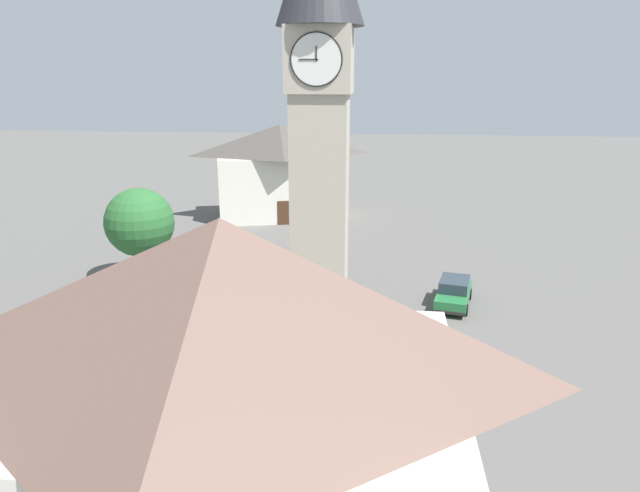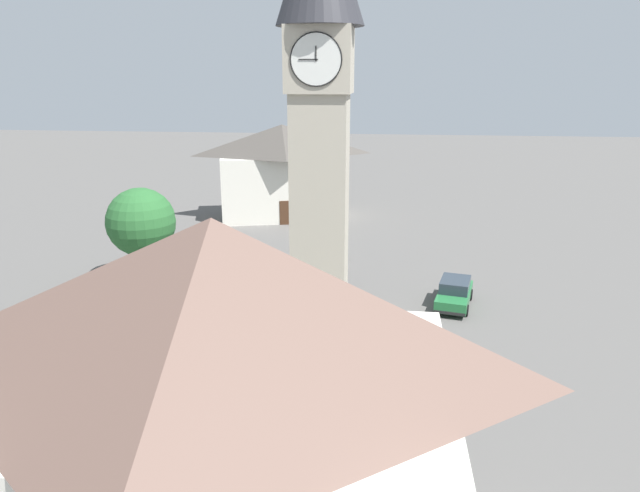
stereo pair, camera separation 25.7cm
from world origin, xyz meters
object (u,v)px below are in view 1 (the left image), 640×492
at_px(car_blue_kerb, 454,292).
at_px(car_white_side, 257,399).
at_px(car_silver_kerb, 120,326).
at_px(lamp_post, 214,273).
at_px(tree, 140,223).
at_px(pedestrian, 457,359).
at_px(car_red_corner, 329,255).
at_px(building_terrace_right, 280,171).
at_px(building_shop_left, 231,443).
at_px(clock_tower, 320,80).

distance_m(car_blue_kerb, car_white_side, 14.96).
relative_size(car_silver_kerb, lamp_post, 0.78).
bearing_deg(tree, pedestrian, 149.63).
height_order(car_red_corner, building_terrace_right, building_terrace_right).
bearing_deg(building_terrace_right, building_shop_left, 98.39).
height_order(car_blue_kerb, building_terrace_right, building_terrace_right).
relative_size(car_silver_kerb, tree, 0.73).
bearing_deg(car_white_side, lamp_post, -61.55).
xyz_separation_m(car_silver_kerb, car_white_side, (-8.03, 5.79, 0.00)).
relative_size(car_white_side, tree, 0.69).
xyz_separation_m(clock_tower, car_red_corner, (0.35, -9.31, -11.54)).
height_order(car_silver_kerb, car_white_side, same).
height_order(pedestrian, building_terrace_right, building_terrace_right).
height_order(clock_tower, pedestrian, clock_tower).
bearing_deg(car_silver_kerb, building_terrace_right, -97.48).
distance_m(car_blue_kerb, tree, 19.36).
height_order(car_white_side, pedestrian, pedestrian).
xyz_separation_m(tree, building_shop_left, (-11.73, 22.96, 1.31)).
xyz_separation_m(tree, building_terrace_right, (-5.71, -17.84, 0.46)).
height_order(car_red_corner, car_white_side, same).
bearing_deg(building_shop_left, car_silver_kerb, -56.87).
xyz_separation_m(car_white_side, pedestrian, (-7.87, -3.60, 0.25)).
xyz_separation_m(pedestrian, lamp_post, (11.01, -2.20, 2.66)).
relative_size(car_red_corner, building_terrace_right, 0.33).
relative_size(clock_tower, car_blue_kerb, 4.79).
bearing_deg(pedestrian, tree, -30.37).
distance_m(building_shop_left, building_terrace_right, 41.26).
bearing_deg(lamp_post, car_white_side, 118.45).
relative_size(car_white_side, building_shop_left, 0.41).
relative_size(clock_tower, lamp_post, 3.78).
bearing_deg(car_blue_kerb, car_silver_kerb, 20.82).
height_order(car_blue_kerb, pedestrian, pedestrian).
distance_m(building_terrace_right, lamp_post, 26.32).
bearing_deg(car_silver_kerb, car_blue_kerb, -159.18).
distance_m(car_silver_kerb, building_terrace_right, 26.74).
bearing_deg(lamp_post, pedestrian, 168.69).
relative_size(tree, building_shop_left, 0.59).
height_order(clock_tower, car_white_side, clock_tower).
distance_m(car_white_side, pedestrian, 8.65).
distance_m(car_silver_kerb, pedestrian, 16.05).
xyz_separation_m(car_red_corner, building_shop_left, (-0.35, 27.19, 4.34)).
relative_size(car_blue_kerb, car_white_side, 1.07).
bearing_deg(car_red_corner, lamp_post, 71.48).
relative_size(car_blue_kerb, car_silver_kerb, 1.01).
height_order(clock_tower, car_blue_kerb, clock_tower).
relative_size(pedestrian, building_terrace_right, 0.13).
distance_m(car_blue_kerb, car_silver_kerb, 17.92).
relative_size(clock_tower, car_white_side, 5.11).
height_order(clock_tower, car_silver_kerb, clock_tower).
bearing_deg(lamp_post, car_red_corner, -108.52).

